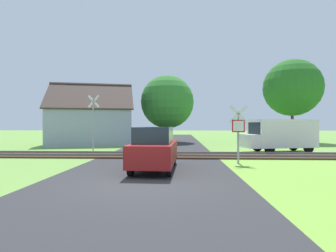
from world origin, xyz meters
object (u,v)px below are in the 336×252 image
(crossing_sign_far, at_px, (93,120))
(tree_far, at_px, (292,88))
(tree_center, at_px, (167,102))
(mail_truck, at_px, (280,134))
(stop_sign_near, at_px, (238,130))
(house, at_px, (92,125))
(parked_car, at_px, (155,148))

(crossing_sign_far, xyz_separation_m, tree_far, (17.92, 11.44, 3.64))
(crossing_sign_far, height_order, tree_center, tree_center)
(mail_truck, bearing_deg, stop_sign_near, 130.70)
(stop_sign_near, distance_m, mail_truck, 6.90)
(tree_far, bearing_deg, mail_truck, -116.54)
(house, height_order, mail_truck, house)
(stop_sign_near, xyz_separation_m, mail_truck, (4.06, 5.56, -0.40))
(tree_far, relative_size, parked_car, 2.19)
(stop_sign_near, bearing_deg, tree_center, -66.23)
(stop_sign_near, height_order, mail_truck, stop_sign_near)
(tree_center, bearing_deg, house, -155.03)
(crossing_sign_far, height_order, tree_far, tree_far)
(house, height_order, tree_center, tree_center)
(stop_sign_near, relative_size, tree_center, 0.39)
(stop_sign_near, bearing_deg, crossing_sign_far, -19.27)
(tree_far, height_order, mail_truck, tree_far)
(stop_sign_near, relative_size, mail_truck, 0.54)
(crossing_sign_far, relative_size, house, 0.43)
(stop_sign_near, xyz_separation_m, house, (-11.34, 12.19, 0.23))
(tree_center, distance_m, parked_car, 17.85)
(tree_far, height_order, tree_center, tree_far)
(stop_sign_near, relative_size, house, 0.31)
(crossing_sign_far, height_order, house, house)
(tree_far, xyz_separation_m, parked_car, (-13.14, -18.00, -4.97))
(tree_center, height_order, parked_car, tree_center)
(crossing_sign_far, bearing_deg, parked_car, -40.99)
(house, bearing_deg, tree_center, 11.16)
(house, distance_m, tree_far, 21.35)
(tree_center, height_order, mail_truck, tree_center)
(tree_far, relative_size, mail_truck, 1.72)
(tree_far, xyz_separation_m, mail_truck, (-5.22, -10.45, -4.62))
(tree_center, relative_size, mail_truck, 1.39)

